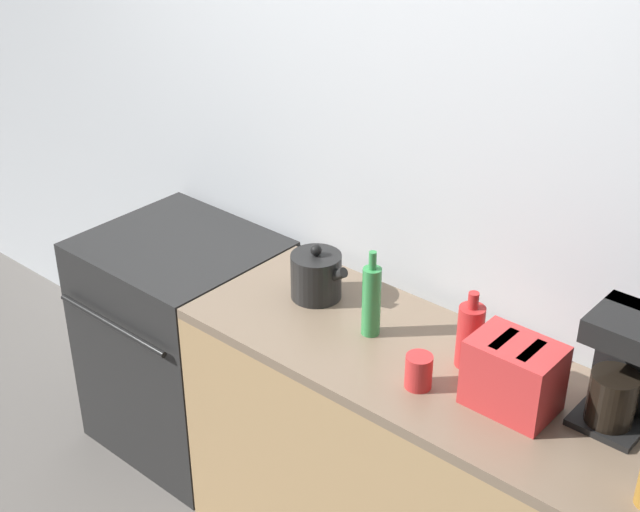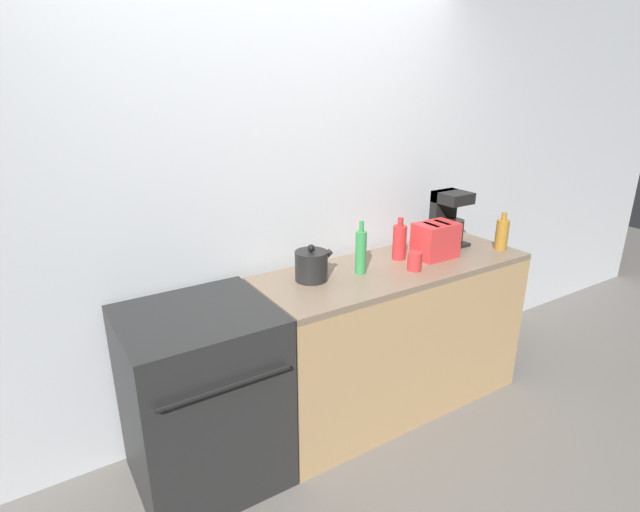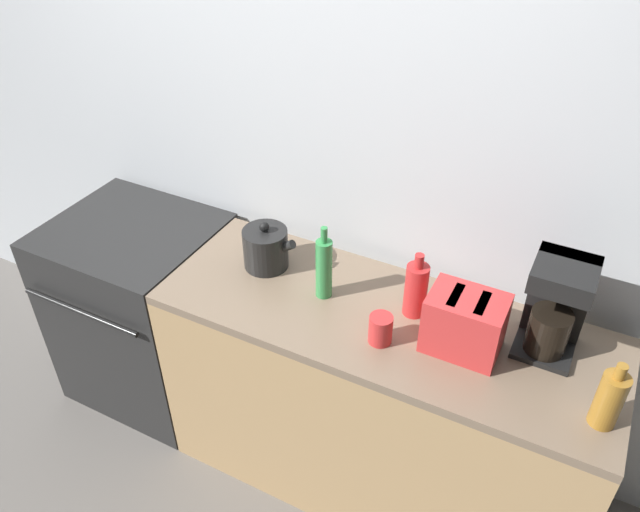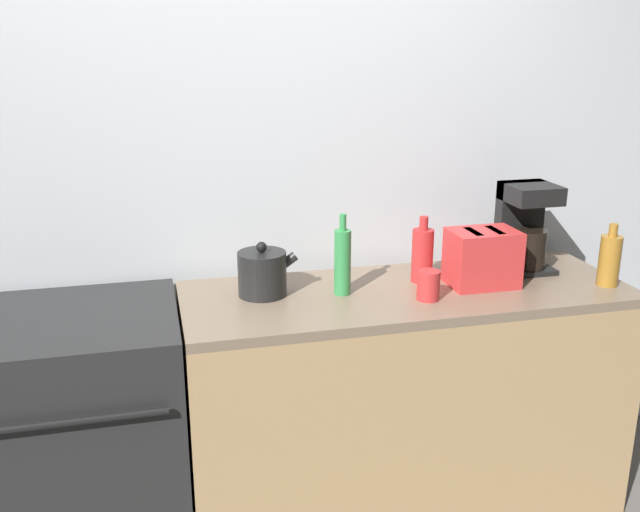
{
  "view_description": "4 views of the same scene",
  "coord_description": "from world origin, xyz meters",
  "px_view_note": "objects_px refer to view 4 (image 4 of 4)",
  "views": [
    {
      "loc": [
        1.8,
        -1.62,
        2.55
      ],
      "look_at": [
        0.13,
        0.32,
        1.14
      ],
      "focal_mm": 50.0,
      "sensor_mm": 36.0,
      "label": 1
    },
    {
      "loc": [
        -1.23,
        -1.75,
        1.96
      ],
      "look_at": [
        0.12,
        0.39,
        1.05
      ],
      "focal_mm": 28.0,
      "sensor_mm": 36.0,
      "label": 2
    },
    {
      "loc": [
        1.15,
        -1.28,
        2.44
      ],
      "look_at": [
        0.3,
        0.37,
        1.06
      ],
      "focal_mm": 35.0,
      "sensor_mm": 36.0,
      "label": 3
    },
    {
      "loc": [
        -0.32,
        -2.04,
        1.84
      ],
      "look_at": [
        0.28,
        0.38,
        1.06
      ],
      "focal_mm": 40.0,
      "sensor_mm": 36.0,
      "label": 4
    }
  ],
  "objects_px": {
    "stove": "(83,436)",
    "bottle_green": "(343,261)",
    "kettle": "(263,273)",
    "coffee_maker": "(525,226)",
    "bottle_red": "(422,254)",
    "bottle_amber": "(610,260)",
    "cup_red": "(428,285)",
    "toaster": "(482,258)"
  },
  "relations": [
    {
      "from": "kettle",
      "to": "bottle_green",
      "type": "distance_m",
      "value": 0.29
    },
    {
      "from": "bottle_green",
      "to": "bottle_amber",
      "type": "relative_size",
      "value": 1.26
    },
    {
      "from": "bottle_red",
      "to": "bottle_amber",
      "type": "relative_size",
      "value": 1.07
    },
    {
      "from": "bottle_red",
      "to": "bottle_amber",
      "type": "xyz_separation_m",
      "value": [
        0.67,
        -0.21,
        -0.01
      ]
    },
    {
      "from": "bottle_amber",
      "to": "cup_red",
      "type": "bearing_deg",
      "value": 178.77
    },
    {
      "from": "bottle_red",
      "to": "cup_red",
      "type": "height_order",
      "value": "bottle_red"
    },
    {
      "from": "coffee_maker",
      "to": "toaster",
      "type": "bearing_deg",
      "value": -150.18
    },
    {
      "from": "toaster",
      "to": "kettle",
      "type": "bearing_deg",
      "value": 173.66
    },
    {
      "from": "cup_red",
      "to": "kettle",
      "type": "bearing_deg",
      "value": 161.43
    },
    {
      "from": "bottle_green",
      "to": "bottle_amber",
      "type": "bearing_deg",
      "value": -8.34
    },
    {
      "from": "kettle",
      "to": "bottle_red",
      "type": "relative_size",
      "value": 0.87
    },
    {
      "from": "bottle_amber",
      "to": "cup_red",
      "type": "height_order",
      "value": "bottle_amber"
    },
    {
      "from": "bottle_amber",
      "to": "cup_red",
      "type": "distance_m",
      "value": 0.72
    },
    {
      "from": "coffee_maker",
      "to": "bottle_amber",
      "type": "height_order",
      "value": "coffee_maker"
    },
    {
      "from": "coffee_maker",
      "to": "bottle_red",
      "type": "relative_size",
      "value": 1.37
    },
    {
      "from": "bottle_amber",
      "to": "cup_red",
      "type": "xyz_separation_m",
      "value": [
        -0.72,
        0.02,
        -0.05
      ]
    },
    {
      "from": "bottle_green",
      "to": "coffee_maker",
      "type": "bearing_deg",
      "value": 8.06
    },
    {
      "from": "stove",
      "to": "cup_red",
      "type": "bearing_deg",
      "value": -6.17
    },
    {
      "from": "stove",
      "to": "toaster",
      "type": "xyz_separation_m",
      "value": [
        1.49,
        -0.03,
        0.56
      ]
    },
    {
      "from": "kettle",
      "to": "bottle_amber",
      "type": "relative_size",
      "value": 0.93
    },
    {
      "from": "bottle_green",
      "to": "cup_red",
      "type": "xyz_separation_m",
      "value": [
        0.28,
        -0.13,
        -0.07
      ]
    },
    {
      "from": "toaster",
      "to": "bottle_amber",
      "type": "distance_m",
      "value": 0.48
    },
    {
      "from": "bottle_red",
      "to": "kettle",
      "type": "bearing_deg",
      "value": -179.86
    },
    {
      "from": "bottle_green",
      "to": "bottle_amber",
      "type": "distance_m",
      "value": 1.01
    },
    {
      "from": "toaster",
      "to": "bottle_red",
      "type": "xyz_separation_m",
      "value": [
        -0.2,
        0.09,
        0.0
      ]
    },
    {
      "from": "stove",
      "to": "bottle_green",
      "type": "height_order",
      "value": "bottle_green"
    },
    {
      "from": "kettle",
      "to": "bottle_amber",
      "type": "height_order",
      "value": "bottle_amber"
    },
    {
      "from": "kettle",
      "to": "coffee_maker",
      "type": "xyz_separation_m",
      "value": [
        1.07,
        0.05,
        0.1
      ]
    },
    {
      "from": "kettle",
      "to": "bottle_green",
      "type": "xyz_separation_m",
      "value": [
        0.28,
        -0.06,
        0.04
      ]
    },
    {
      "from": "coffee_maker",
      "to": "cup_red",
      "type": "height_order",
      "value": "coffee_maker"
    },
    {
      "from": "bottle_red",
      "to": "cup_red",
      "type": "relative_size",
      "value": 2.39
    },
    {
      "from": "cup_red",
      "to": "coffee_maker",
      "type": "bearing_deg",
      "value": 25.66
    },
    {
      "from": "stove",
      "to": "toaster",
      "type": "relative_size",
      "value": 3.72
    },
    {
      "from": "coffee_maker",
      "to": "cup_red",
      "type": "xyz_separation_m",
      "value": [
        -0.5,
        -0.24,
        -0.12
      ]
    },
    {
      "from": "stove",
      "to": "bottle_amber",
      "type": "relative_size",
      "value": 3.92
    },
    {
      "from": "cup_red",
      "to": "stove",
      "type": "bearing_deg",
      "value": 173.83
    },
    {
      "from": "stove",
      "to": "cup_red",
      "type": "distance_m",
      "value": 1.34
    },
    {
      "from": "coffee_maker",
      "to": "bottle_red",
      "type": "bearing_deg",
      "value": -173.55
    },
    {
      "from": "stove",
      "to": "bottle_red",
      "type": "relative_size",
      "value": 3.65
    },
    {
      "from": "stove",
      "to": "bottle_green",
      "type": "distance_m",
      "value": 1.11
    },
    {
      "from": "stove",
      "to": "bottle_red",
      "type": "xyz_separation_m",
      "value": [
        1.28,
        0.06,
        0.56
      ]
    },
    {
      "from": "kettle",
      "to": "cup_red",
      "type": "distance_m",
      "value": 0.6
    }
  ]
}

